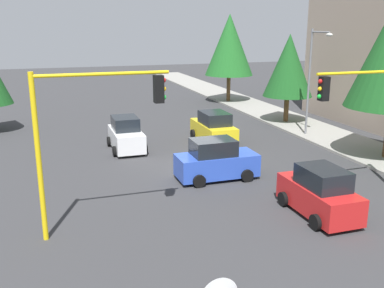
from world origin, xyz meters
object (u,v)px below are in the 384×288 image
at_px(traffic_signal_near_right, 91,121).
at_px(tree_roadside_far, 229,45).
at_px(car_yellow, 214,128).
at_px(traffic_signal_near_left, 370,107).
at_px(car_white, 126,135).
at_px(car_blue, 216,161).
at_px(street_lamp_curbside, 313,71).
at_px(car_red, 319,193).
at_px(tree_roadside_mid, 289,66).

relative_size(traffic_signal_near_right, tree_roadside_far, 0.70).
height_order(tree_roadside_far, car_yellow, tree_roadside_far).
xyz_separation_m(traffic_signal_near_left, car_white, (-10.47, -8.47, -3.01)).
xyz_separation_m(tree_roadside_far, car_blue, (20.00, -9.10, -4.52)).
height_order(traffic_signal_near_right, car_yellow, traffic_signal_near_right).
xyz_separation_m(street_lamp_curbside, car_white, (-0.86, -12.00, -3.45)).
bearing_deg(tree_roadside_far, traffic_signal_near_left, -9.06).
distance_m(tree_roadside_far, car_red, 26.51).
bearing_deg(car_blue, tree_roadside_far, 155.54).
bearing_deg(tree_roadside_mid, car_yellow, -63.82).
bearing_deg(traffic_signal_near_right, tree_roadside_mid, 131.69).
bearing_deg(car_red, car_white, -154.89).
bearing_deg(street_lamp_curbside, tree_roadside_mid, 169.67).
bearing_deg(car_white, tree_roadside_mid, 105.42).
bearing_deg(car_yellow, traffic_signal_near_left, 15.56).
relative_size(traffic_signal_near_left, car_yellow, 1.35).
height_order(tree_roadside_mid, car_white, tree_roadside_mid).
xyz_separation_m(traffic_signal_near_right, car_red, (1.22, 8.40, -3.20)).
distance_m(street_lamp_curbside, car_white, 12.51).
bearing_deg(tree_roadside_far, street_lamp_curbside, -1.19).
relative_size(traffic_signal_near_left, traffic_signal_near_right, 0.95).
height_order(car_white, car_yellow, same).
distance_m(car_blue, car_white, 7.22).
relative_size(street_lamp_curbside, tree_roadside_far, 0.85).
relative_size(tree_roadside_mid, car_red, 1.76).
distance_m(tree_roadside_mid, car_blue, 14.28).
relative_size(street_lamp_curbside, car_yellow, 1.72).
height_order(traffic_signal_near_left, street_lamp_curbside, street_lamp_curbside).
bearing_deg(traffic_signal_near_right, street_lamp_curbside, 122.79).
bearing_deg(tree_roadside_far, car_blue, -24.46).
height_order(traffic_signal_near_left, tree_roadside_mid, tree_roadside_mid).
bearing_deg(car_red, traffic_signal_near_right, -98.25).
relative_size(tree_roadside_mid, car_blue, 1.70).
distance_m(car_blue, car_yellow, 6.86).
relative_size(tree_roadside_far, car_red, 2.19).
bearing_deg(car_yellow, car_blue, -20.14).
xyz_separation_m(traffic_signal_near_right, tree_roadside_mid, (-14.00, 15.72, 0.23)).
distance_m(traffic_signal_near_left, traffic_signal_near_right, 11.39).
distance_m(street_lamp_curbside, car_red, 13.10).
relative_size(tree_roadside_mid, car_yellow, 1.62).
height_order(tree_roadside_far, car_red, tree_roadside_far).
bearing_deg(tree_roadside_mid, street_lamp_curbside, -10.33).
xyz_separation_m(traffic_signal_near_right, car_yellow, (-10.44, 8.48, -3.20)).
xyz_separation_m(car_white, car_yellow, (0.03, 5.56, 0.00)).
xyz_separation_m(traffic_signal_near_left, car_yellow, (-10.44, -2.91, -3.01)).
bearing_deg(tree_roadside_far, car_red, -15.13).
distance_m(traffic_signal_near_right, car_white, 11.33).
relative_size(traffic_signal_near_left, street_lamp_curbside, 0.79).
distance_m(traffic_signal_near_right, tree_roadside_far, 28.45).
height_order(street_lamp_curbside, car_blue, street_lamp_curbside).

